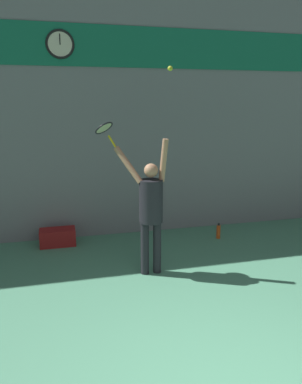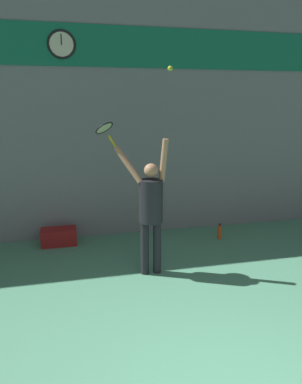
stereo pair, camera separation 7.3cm
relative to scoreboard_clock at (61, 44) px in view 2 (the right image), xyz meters
The scene contains 8 objects.
back_wall 1.77m from the scoreboard_clock, ahead, with size 18.00×0.10×5.00m.
sponsor_banner 1.30m from the scoreboard_clock, ahead, with size 7.44×0.02×0.74m.
scoreboard_clock is the anchor object (origin of this frame).
tennis_player 3.44m from the scoreboard_clock, 58.37° to the right, with size 0.82×0.50×2.15m.
tennis_racket 2.16m from the scoreboard_clock, 69.70° to the right, with size 0.40×0.40×0.40m.
tennis_ball 2.54m from the scoreboard_clock, 53.86° to the right, with size 0.07×0.07×0.07m.
water_bottle 4.64m from the scoreboard_clock, 14.48° to the right, with size 0.08×0.08×0.31m.
equipment_bag 3.55m from the scoreboard_clock, 125.64° to the right, with size 0.67×0.35×0.32m.
Camera 2 is at (-1.40, -2.33, 2.66)m, focal length 35.00 mm.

